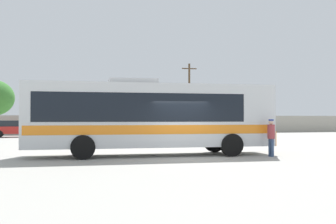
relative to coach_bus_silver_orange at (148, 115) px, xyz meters
name	(u,v)px	position (x,y,z in m)	size (l,w,h in m)	color
ground_plane	(137,144)	(1.18, 8.17, -1.90)	(300.00, 300.00, 0.00)	#A3A099
perimeter_wall	(102,125)	(1.18, 26.35, -0.88)	(80.00, 0.30, 2.03)	#9E998C
coach_bus_silver_orange	(148,115)	(0.00, 0.00, 0.00)	(11.60, 3.29, 3.55)	silver
attendant_by_bus_door	(271,135)	(5.25, -2.07, -0.93)	(0.39, 0.39, 1.70)	#33476B
parked_car_leftmost_red	(14,128)	(-7.47, 21.97, -1.09)	(4.09, 2.12, 1.53)	red
parked_car_second_black	(79,128)	(-1.51, 22.17, -1.14)	(4.59, 2.20, 1.42)	black
parked_car_third_grey	(141,128)	(4.49, 21.65, -1.14)	(4.60, 2.13, 1.42)	slate
utility_pole_near	(189,97)	(11.98, 28.41, 2.45)	(1.80, 0.25, 8.33)	#4C3823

